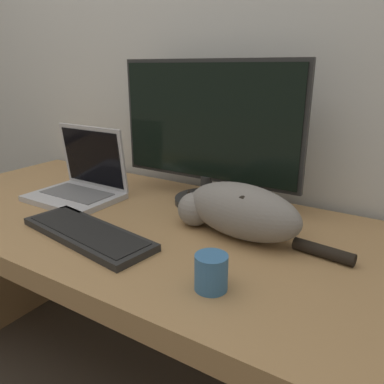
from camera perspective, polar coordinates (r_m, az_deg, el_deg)
name	(u,v)px	position (r m, az deg, el deg)	size (l,w,h in m)	color
wall_back	(202,26)	(1.49, 1.60, 23.96)	(6.40, 0.06, 2.60)	silver
desk	(133,254)	(1.27, -8.98, -9.31)	(1.64, 0.77, 0.71)	#A37A4C
monitor	(207,132)	(1.25, 2.35, 9.06)	(0.65, 0.22, 0.48)	#282828
laptop	(80,184)	(1.41, -16.66, 1.16)	(0.31, 0.24, 0.25)	#B7B7BC
external_keyboard	(88,233)	(1.09, -15.59, -6.10)	(0.45, 0.21, 0.02)	black
cat	(238,210)	(1.04, 7.08, -2.74)	(0.51, 0.19, 0.15)	gray
coffee_mug	(211,272)	(0.81, 2.94, -12.12)	(0.07, 0.07, 0.08)	teal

